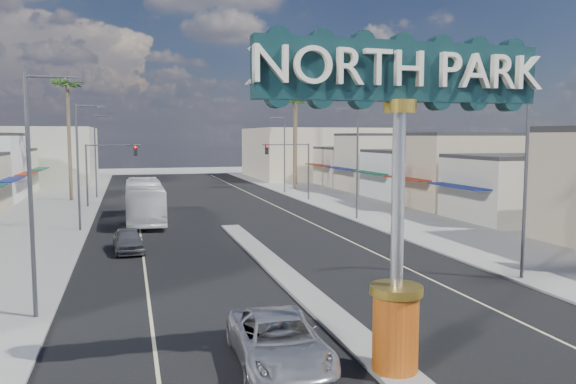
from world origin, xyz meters
TOP-DOWN VIEW (x-y plane):
  - ground at (0.00, 30.00)m, footprint 160.00×160.00m
  - road at (0.00, 30.00)m, footprint 20.00×120.00m
  - median_island at (0.00, 14.00)m, footprint 1.30×30.00m
  - sidewalk_left at (-14.00, 30.00)m, footprint 8.00×120.00m
  - sidewalk_right at (14.00, 30.00)m, footprint 8.00×120.00m
  - storefront_row_right at (24.00, 43.00)m, footprint 12.00×42.00m
  - backdrop_far_left at (-22.00, 75.00)m, footprint 20.00×20.00m
  - backdrop_far_right at (22.00, 75.00)m, footprint 20.00×20.00m
  - gateway_sign at (0.00, 1.98)m, footprint 8.20×1.50m
  - traffic_signal_left at (-9.18, 43.99)m, footprint 5.09×0.45m
  - traffic_signal_right at (9.18, 43.99)m, footprint 5.09×0.45m
  - streetlight_l_near at (-10.43, 10.00)m, footprint 2.03×0.22m
  - streetlight_l_mid at (-10.43, 30.00)m, footprint 2.03×0.22m
  - streetlight_l_far at (-10.43, 52.00)m, footprint 2.03×0.22m
  - streetlight_r_near at (10.43, 10.00)m, footprint 2.03×0.22m
  - streetlight_r_mid at (10.43, 30.00)m, footprint 2.03×0.22m
  - streetlight_r_far at (10.43, 52.00)m, footprint 2.03×0.22m
  - palm_left_far at (-13.00, 50.00)m, footprint 2.60×2.60m
  - palm_right_mid at (13.00, 56.00)m, footprint 2.60×2.60m
  - palm_right_far at (15.00, 62.00)m, footprint 2.60×2.60m
  - suv_left at (-3.02, 3.49)m, footprint 2.71×5.53m
  - car_parked_left at (-7.30, 21.77)m, footprint 1.99×4.25m
  - city_bus at (-6.04, 33.67)m, footprint 2.79×11.87m

SIDE VIEW (x-z plane):
  - ground at x=0.00m, z-range 0.00..0.00m
  - road at x=0.00m, z-range 0.00..0.01m
  - sidewalk_left at x=-14.00m, z-range 0.00..0.12m
  - sidewalk_right at x=14.00m, z-range 0.00..0.12m
  - median_island at x=0.00m, z-range 0.00..0.16m
  - car_parked_left at x=-7.30m, z-range 0.00..1.41m
  - suv_left at x=-3.02m, z-range 0.00..1.51m
  - city_bus at x=-6.04m, z-range 0.00..3.31m
  - storefront_row_right at x=24.00m, z-range 0.00..6.00m
  - backdrop_far_left at x=-22.00m, z-range 0.00..8.00m
  - backdrop_far_right at x=22.00m, z-range 0.00..8.00m
  - traffic_signal_left at x=-9.18m, z-range 1.27..7.27m
  - traffic_signal_right at x=9.18m, z-range 1.27..7.27m
  - streetlight_l_near at x=-10.43m, z-range 0.57..9.57m
  - streetlight_l_mid at x=-10.43m, z-range 0.57..9.57m
  - streetlight_l_far at x=-10.43m, z-range 0.57..9.57m
  - streetlight_r_near at x=10.43m, z-range 0.57..9.57m
  - streetlight_r_mid at x=10.43m, z-range 0.57..9.57m
  - streetlight_r_far at x=10.43m, z-range 0.57..9.57m
  - gateway_sign at x=0.00m, z-range 1.35..10.50m
  - palm_right_mid at x=13.00m, z-range 4.55..16.65m
  - palm_left_far at x=-13.00m, z-range 4.95..18.05m
  - palm_right_far at x=15.00m, z-range 5.34..19.44m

